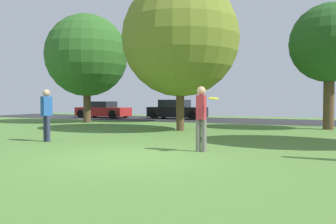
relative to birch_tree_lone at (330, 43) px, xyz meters
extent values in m
plane|color=#547F38|center=(-4.70, -10.85, -4.09)|extent=(44.00, 44.00, 0.00)
cube|color=#28282B|center=(-4.70, 5.15, -4.09)|extent=(44.00, 6.40, 0.01)
cylinder|color=brown|center=(0.00, 0.00, -2.69)|extent=(0.49, 0.49, 2.81)
sphere|color=#23511E|center=(0.00, 0.00, 0.03)|extent=(3.74, 3.74, 3.74)
cylinder|color=brown|center=(-6.25, -3.46, -2.89)|extent=(0.36, 0.36, 2.40)
sphere|color=olive|center=(-6.25, -3.46, 0.14)|extent=(5.34, 5.34, 5.34)
cylinder|color=brown|center=(-13.69, -0.50, -2.96)|extent=(0.46, 0.46, 2.27)
sphere|color=#2D6023|center=(-13.69, -0.50, 0.08)|extent=(5.08, 5.08, 5.08)
cylinder|color=brown|center=(-8.52, 2.13, -2.37)|extent=(0.46, 0.46, 3.45)
sphere|color=#2D6023|center=(-8.52, 2.13, 0.65)|extent=(3.96, 3.96, 3.96)
cylinder|color=#2D334C|center=(-8.95, -9.13, -3.65)|extent=(0.14, 0.14, 0.88)
cylinder|color=#2D334C|center=(-8.80, -9.17, -3.65)|extent=(0.14, 0.14, 0.88)
cube|color=#23519E|center=(-8.87, -9.15, -2.88)|extent=(0.30, 0.37, 0.66)
sphere|color=tan|center=(-8.87, -9.15, -2.44)|extent=(0.24, 0.24, 0.24)
cylinder|color=slate|center=(-3.42, -9.22, -3.65)|extent=(0.14, 0.14, 0.88)
cylinder|color=slate|center=(-3.27, -9.20, -3.65)|extent=(0.14, 0.14, 0.88)
cube|color=#B72D38|center=(-3.35, -9.21, -2.88)|extent=(0.25, 0.34, 0.66)
sphere|color=tan|center=(-3.35, -9.21, -2.42)|extent=(0.24, 0.24, 0.24)
cylinder|color=yellow|center=(-2.94, -9.43, -2.63)|extent=(0.38, 0.38, 0.06)
cube|color=#B21E1E|center=(-16.08, 4.75, -3.61)|extent=(4.18, 1.83, 0.66)
cube|color=black|center=(-16.28, 4.75, -3.04)|extent=(2.00, 1.61, 0.47)
cylinder|color=black|center=(-14.61, 5.66, -3.77)|extent=(0.64, 0.22, 0.64)
cylinder|color=black|center=(-14.61, 3.84, -3.77)|extent=(0.64, 0.22, 0.64)
cylinder|color=black|center=(-17.54, 5.66, -3.77)|extent=(0.64, 0.22, 0.64)
cylinder|color=black|center=(-17.54, 3.84, -3.77)|extent=(0.64, 0.22, 0.64)
cube|color=black|center=(-10.05, 5.48, -3.58)|extent=(4.25, 1.71, 0.72)
cube|color=black|center=(-10.27, 5.48, -2.95)|extent=(2.04, 1.50, 0.54)
cylinder|color=black|center=(-8.57, 6.34, -3.77)|extent=(0.64, 0.22, 0.64)
cylinder|color=black|center=(-8.57, 4.63, -3.77)|extent=(0.64, 0.22, 0.64)
cylinder|color=black|center=(-11.54, 6.34, -3.77)|extent=(0.64, 0.22, 0.64)
cylinder|color=black|center=(-11.54, 4.63, -3.77)|extent=(0.64, 0.22, 0.64)
camera|label=1|loc=(-0.36, -18.25, -2.66)|focal=37.10mm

